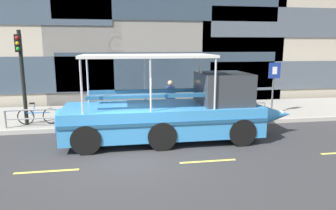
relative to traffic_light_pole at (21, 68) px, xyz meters
name	(u,v)px	position (x,y,z in m)	size (l,w,h in m)	color
ground_plane	(129,154)	(4.29, -4.02, -2.61)	(120.00, 120.00, 0.00)	#333335
sidewalk	(125,114)	(4.29, 1.58, -2.52)	(32.00, 4.80, 0.18)	#99968E
curb_edge	(127,127)	(4.29, -0.91, -2.52)	(32.00, 0.18, 0.18)	#B2ADA3
lane_centreline	(131,166)	(4.29, -5.02, -2.61)	(25.80, 0.12, 0.01)	#DBD64C
curb_guardrail	(143,111)	(5.05, -0.57, -1.90)	(11.49, 0.09, 0.77)	gray
traffic_light_pole	(21,68)	(0.00, 0.00, 0.00)	(0.24, 0.46, 4.00)	black
parking_sign	(274,79)	(11.53, 0.14, -0.70)	(0.60, 0.12, 2.55)	#4C4F54
leaned_bicycle	(38,116)	(0.54, -0.10, -2.05)	(1.74, 0.46, 0.96)	black
duck_tour_boat	(177,112)	(6.15, -2.63, -1.54)	(9.03, 2.51, 3.23)	#388CD1
pedestrian_near_bow	(220,94)	(8.78, 0.14, -1.36)	(0.35, 0.43, 1.78)	black
pedestrian_mid_left	(170,95)	(6.40, 0.24, -1.37)	(0.49, 0.28, 1.76)	#1E2338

